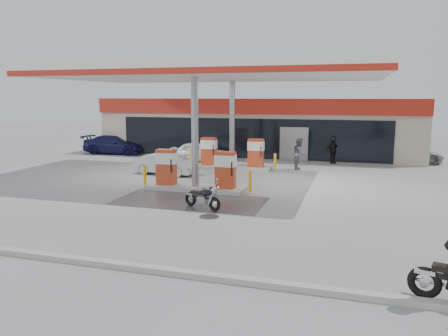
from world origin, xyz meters
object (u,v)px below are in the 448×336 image
at_px(hatchback_silver, 166,164).
at_px(parked_car_left, 115,145).
at_px(pump_island_near, 195,174).
at_px(biker_walking, 333,151).
at_px(sedan_white, 199,152).
at_px(attendant, 299,154).
at_px(parked_motorcycle, 203,198).
at_px(parked_car_right, 409,154).
at_px(pump_island_far, 232,157).

bearing_deg(hatchback_silver, parked_car_left, 51.93).
height_order(pump_island_near, parked_car_left, pump_island_near).
relative_size(pump_island_near, biker_walking, 3.26).
bearing_deg(sedan_white, attendant, -111.18).
relative_size(hatchback_silver, parked_car_left, 0.74).
xyz_separation_m(parked_motorcycle, hatchback_silver, (-4.32, 6.25, 0.16)).
distance_m(hatchback_silver, biker_walking, 10.62).
relative_size(sedan_white, parked_car_right, 0.90).
bearing_deg(attendant, biker_walking, -35.60).
height_order(pump_island_far, hatchback_silver, pump_island_far).
distance_m(parked_car_right, biker_walking, 4.82).
distance_m(sedan_white, hatchback_silver, 4.97).
relative_size(pump_island_near, hatchback_silver, 1.49).
bearing_deg(parked_car_right, parked_motorcycle, 138.38).
xyz_separation_m(parked_motorcycle, sedan_white, (-4.26, 11.21, 0.22)).
height_order(parked_car_left, parked_car_right, parked_car_left).
height_order(attendant, hatchback_silver, attendant).
xyz_separation_m(attendant, parked_car_left, (-13.71, 3.00, -0.23)).
height_order(attendant, biker_walking, attendant).
relative_size(parked_motorcycle, hatchback_silver, 0.48).
relative_size(attendant, biker_walking, 1.14).
distance_m(pump_island_far, parked_car_right, 11.34).
relative_size(parked_motorcycle, biker_walking, 1.06).
bearing_deg(pump_island_far, hatchback_silver, -136.31).
relative_size(pump_island_far, parked_motorcycle, 3.08).
distance_m(pump_island_near, hatchback_silver, 4.34).
bearing_deg(parked_car_right, pump_island_far, 107.38).
bearing_deg(attendant, parked_motorcycle, 163.22).
bearing_deg(parked_car_right, sedan_white, 93.02).
bearing_deg(pump_island_far, attendant, 15.07).
bearing_deg(pump_island_near, biker_walking, 60.95).
xyz_separation_m(parked_motorcycle, parked_car_right, (8.58, 14.37, 0.16)).
height_order(pump_island_near, parked_car_right, pump_island_near).
relative_size(pump_island_far, sedan_white, 1.41).
bearing_deg(sedan_white, parked_car_right, -86.99).
distance_m(pump_island_near, sedan_white, 8.68).
distance_m(pump_island_near, parked_motorcycle, 3.35).
distance_m(hatchback_silver, parked_car_left, 9.81).
bearing_deg(sedan_white, parked_motorcycle, -169.99).
height_order(pump_island_far, parked_motorcycle, pump_island_far).
distance_m(pump_island_far, parked_motorcycle, 9.13).
distance_m(pump_island_near, pump_island_far, 6.00).
relative_size(pump_island_near, parked_car_right, 1.26).
relative_size(parked_car_right, biker_walking, 2.57).
distance_m(parked_motorcycle, hatchback_silver, 7.60).
relative_size(pump_island_near, sedan_white, 1.41).
xyz_separation_m(pump_island_near, attendant, (3.71, 7.00, 0.19)).
bearing_deg(pump_island_near, parked_motorcycle, -64.72).
relative_size(sedan_white, biker_walking, 2.31).
xyz_separation_m(pump_island_far, hatchback_silver, (-2.90, -2.77, -0.14)).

